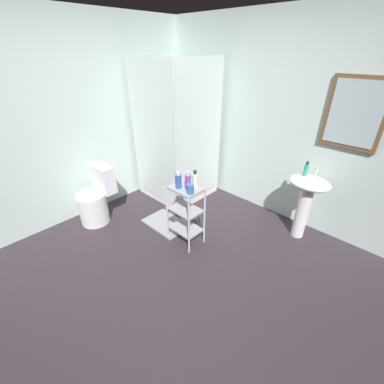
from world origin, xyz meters
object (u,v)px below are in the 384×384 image
at_px(hand_soap_bottle, 306,170).
at_px(toilet, 96,200).
at_px(pedestal_sink, 306,195).
at_px(lotion_bottle_white, 195,180).
at_px(storage_cart, 186,211).
at_px(shower_stall, 178,169).
at_px(conditioner_bottle_purple, 188,181).
at_px(bath_mat, 166,223).
at_px(rinse_cup, 190,189).
at_px(shampoo_bottle_blue, 178,181).

bearing_deg(hand_soap_bottle, toilet, -142.35).
height_order(pedestal_sink, toilet, pedestal_sink).
bearing_deg(lotion_bottle_white, storage_cart, -129.08).
distance_m(shower_stall, conditioner_bottle_purple, 1.20).
height_order(storage_cart, hand_soap_bottle, hand_soap_bottle).
distance_m(lotion_bottle_white, bath_mat, 0.96).
bearing_deg(shower_stall, bath_mat, -55.92).
relative_size(storage_cart, hand_soap_bottle, 4.34).
bearing_deg(shower_stall, pedestal_sink, 10.64).
xyz_separation_m(shower_stall, pedestal_sink, (1.83, 0.34, 0.12)).
height_order(hand_soap_bottle, rinse_cup, hand_soap_bottle).
height_order(pedestal_sink, hand_soap_bottle, hand_soap_bottle).
xyz_separation_m(pedestal_sink, conditioner_bottle_purple, (-0.92, -1.04, 0.25)).
distance_m(shower_stall, rinse_cup, 1.30).
relative_size(storage_cart, rinse_cup, 6.97).
relative_size(shampoo_bottle_blue, rinse_cup, 1.83).
relative_size(shower_stall, shampoo_bottle_blue, 10.31).
xyz_separation_m(storage_cart, rinse_cup, (0.13, -0.05, 0.36)).
distance_m(shower_stall, hand_soap_bottle, 1.83).
xyz_separation_m(hand_soap_bottle, shampoo_bottle_blue, (-0.93, -1.11, -0.06)).
xyz_separation_m(shower_stall, hand_soap_bottle, (1.75, 0.35, 0.42)).
bearing_deg(storage_cart, shampoo_bottle_blue, -138.38).
height_order(pedestal_sink, storage_cart, pedestal_sink).
distance_m(lotion_bottle_white, rinse_cup, 0.15).
relative_size(pedestal_sink, rinse_cup, 7.62).
relative_size(toilet, shampoo_bottle_blue, 3.92).
xyz_separation_m(conditioner_bottle_purple, rinse_cup, (0.10, -0.06, -0.04)).
bearing_deg(storage_cart, rinse_cup, -21.54).
distance_m(shampoo_bottle_blue, rinse_cup, 0.19).
bearing_deg(rinse_cup, pedestal_sink, 53.34).
bearing_deg(hand_soap_bottle, pedestal_sink, -6.98).
height_order(storage_cart, rinse_cup, rinse_cup).
xyz_separation_m(rinse_cup, bath_mat, (-0.56, 0.10, -0.78)).
height_order(shower_stall, toilet, shower_stall).
distance_m(pedestal_sink, bath_mat, 1.80).
bearing_deg(conditioner_bottle_purple, toilet, -156.38).
bearing_deg(lotion_bottle_white, pedestal_sink, 47.69).
bearing_deg(storage_cart, pedestal_sink, 47.94).
relative_size(storage_cart, bath_mat, 1.23).
bearing_deg(lotion_bottle_white, conditioner_bottle_purple, -116.28).
distance_m(toilet, conditioner_bottle_purple, 1.41).
xyz_separation_m(shower_stall, shampoo_bottle_blue, (0.82, -0.76, 0.36)).
bearing_deg(lotion_bottle_white, shampoo_bottle_blue, -132.78).
relative_size(pedestal_sink, conditioner_bottle_purple, 3.95).
xyz_separation_m(shampoo_bottle_blue, bath_mat, (-0.38, 0.10, -0.82)).
height_order(shower_stall, conditioner_bottle_purple, shower_stall).
bearing_deg(rinse_cup, lotion_bottle_white, 113.71).
distance_m(hand_soap_bottle, bath_mat, 1.87).
distance_m(toilet, hand_soap_bottle, 2.65).
distance_m(conditioner_bottle_purple, lotion_bottle_white, 0.08).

